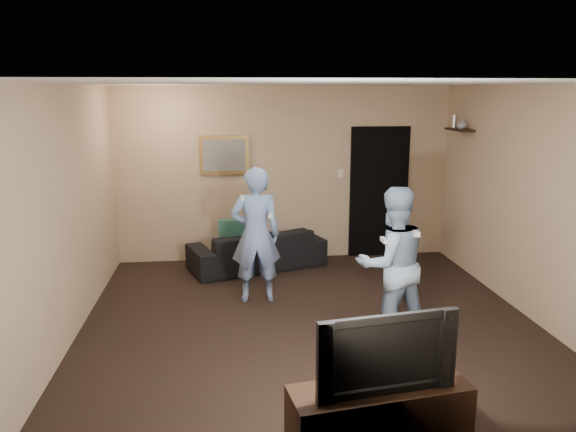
{
  "coord_description": "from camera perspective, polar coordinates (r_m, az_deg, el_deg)",
  "views": [
    {
      "loc": [
        -0.91,
        -5.8,
        2.53
      ],
      "look_at": [
        -0.21,
        0.3,
        1.15
      ],
      "focal_mm": 35.0,
      "sensor_mm": 36.0,
      "label": 1
    }
  ],
  "objects": [
    {
      "name": "ground",
      "position": [
        6.4,
        2.18,
        -10.65
      ],
      "size": [
        5.0,
        5.0,
        0.0
      ],
      "primitive_type": "plane",
      "color": "black",
      "rests_on": "ground"
    },
    {
      "name": "ceiling",
      "position": [
        5.88,
        2.4,
        13.33
      ],
      "size": [
        5.0,
        5.0,
        0.04
      ],
      "primitive_type": "cube",
      "color": "silver",
      "rests_on": "wall_back"
    },
    {
      "name": "wall_back",
      "position": [
        8.44,
        -0.32,
        4.28
      ],
      "size": [
        5.0,
        0.04,
        2.6
      ],
      "primitive_type": "cube",
      "color": "tan",
      "rests_on": "ground"
    },
    {
      "name": "wall_front",
      "position": [
        3.64,
        8.36,
        -7.23
      ],
      "size": [
        5.0,
        0.04,
        2.6
      ],
      "primitive_type": "cube",
      "color": "tan",
      "rests_on": "ground"
    },
    {
      "name": "wall_left",
      "position": [
        6.14,
        -21.43,
        0.22
      ],
      "size": [
        0.04,
        5.0,
        2.6
      ],
      "primitive_type": "cube",
      "color": "tan",
      "rests_on": "ground"
    },
    {
      "name": "wall_right",
      "position": [
        6.84,
        23.45,
        1.25
      ],
      "size": [
        0.04,
        5.0,
        2.6
      ],
      "primitive_type": "cube",
      "color": "tan",
      "rests_on": "ground"
    },
    {
      "name": "sofa",
      "position": [
        8.16,
        -3.16,
        -3.36
      ],
      "size": [
        2.07,
        1.33,
        0.56
      ],
      "primitive_type": "imported",
      "rotation": [
        0.0,
        0.0,
        3.47
      ],
      "color": "black",
      "rests_on": "ground"
    },
    {
      "name": "throw_pillow",
      "position": [
        8.09,
        -5.31,
        -2.07
      ],
      "size": [
        0.49,
        0.16,
        0.49
      ],
      "primitive_type": "cube",
      "rotation": [
        0.0,
        0.0,
        -0.01
      ],
      "color": "#194D41",
      "rests_on": "sofa"
    },
    {
      "name": "painting_frame",
      "position": [
        8.33,
        -6.5,
        6.17
      ],
      "size": [
        0.72,
        0.05,
        0.57
      ],
      "primitive_type": "cube",
      "color": "olive",
      "rests_on": "wall_back"
    },
    {
      "name": "painting_canvas",
      "position": [
        8.3,
        -6.5,
        6.15
      ],
      "size": [
        0.62,
        0.01,
        0.47
      ],
      "primitive_type": "cube",
      "color": "slate",
      "rests_on": "painting_frame"
    },
    {
      "name": "doorway",
      "position": [
        8.74,
        9.21,
        2.41
      ],
      "size": [
        0.9,
        0.06,
        2.0
      ],
      "primitive_type": "cube",
      "color": "black",
      "rests_on": "ground"
    },
    {
      "name": "light_switch",
      "position": [
        8.55,
        5.39,
        4.33
      ],
      "size": [
        0.08,
        0.02,
        0.12
      ],
      "primitive_type": "cube",
      "color": "silver",
      "rests_on": "wall_back"
    },
    {
      "name": "wall_shelf",
      "position": [
        8.31,
        17.04,
        8.38
      ],
      "size": [
        0.2,
        0.6,
        0.03
      ],
      "primitive_type": "cube",
      "color": "black",
      "rests_on": "wall_right"
    },
    {
      "name": "shelf_vase",
      "position": [
        8.23,
        17.29,
        8.93
      ],
      "size": [
        0.14,
        0.14,
        0.14
      ],
      "primitive_type": "imported",
      "rotation": [
        0.0,
        0.0,
        -0.01
      ],
      "color": "#A7A7AC",
      "rests_on": "wall_shelf"
    },
    {
      "name": "shelf_figurine",
      "position": [
        8.48,
        16.54,
        9.2
      ],
      "size": [
        0.06,
        0.06,
        0.18
      ],
      "primitive_type": "cylinder",
      "color": "silver",
      "rests_on": "wall_shelf"
    },
    {
      "name": "tv_console",
      "position": [
        4.31,
        9.24,
        -19.45
      ],
      "size": [
        1.34,
        0.6,
        0.46
      ],
      "primitive_type": "cube",
      "rotation": [
        0.0,
        0.0,
        0.15
      ],
      "color": "black",
      "rests_on": "ground"
    },
    {
      "name": "television",
      "position": [
        4.06,
        9.51,
        -13.16
      ],
      "size": [
        1.02,
        0.28,
        0.58
      ],
      "primitive_type": "imported",
      "rotation": [
        0.0,
        0.0,
        0.15
      ],
      "color": "black",
      "rests_on": "tv_console"
    },
    {
      "name": "wii_player_left",
      "position": [
        6.77,
        -3.31,
        -1.92
      ],
      "size": [
        0.61,
        0.49,
        1.66
      ],
      "color": "#7FA0DD",
      "rests_on": "ground"
    },
    {
      "name": "wii_player_right",
      "position": [
        5.84,
        10.52,
        -4.81
      ],
      "size": [
        0.86,
        0.72,
        1.6
      ],
      "color": "#91AED3",
      "rests_on": "ground"
    }
  ]
}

